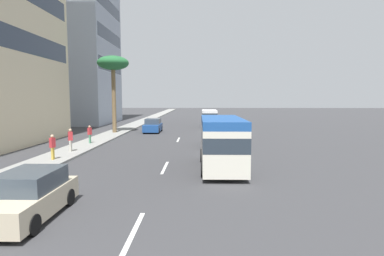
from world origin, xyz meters
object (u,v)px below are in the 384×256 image
Objects in this scene: car_lead at (153,126)px; minibus_fifth at (222,141)px; car_third at (29,196)px; pedestrian_mid_block at (90,134)px; palm_tree at (113,66)px; van_second at (209,117)px; car_fourth at (214,137)px; pedestrian_near_lamp at (53,146)px; pedestrian_by_tree at (70,139)px.

minibus_fifth reaches higher than car_lead.
car_third is 2.66× the size of pedestrian_mid_block.
pedestrian_mid_block is 11.08m from palm_tree.
van_second is 1.24× the size of car_fourth.
car_third is at bearing 136.53° from minibus_fifth.
palm_tree is (25.37, 3.97, 7.06)m from car_third.
car_fourth is at bearing 112.46° from pedestrian_mid_block.
pedestrian_near_lamp is at bearing 123.35° from car_fourth.
car_lead is 0.98× the size of car_fourth.
palm_tree is at bearing -116.66° from pedestrian_by_tree.
van_second reaches higher than pedestrian_near_lamp.
pedestrian_by_tree is (12.37, 3.72, 0.33)m from car_third.
car_lead is 2.68× the size of pedestrian_mid_block.
pedestrian_mid_block is at bearing 21.61° from pedestrian_near_lamp.
pedestrian_near_lamp is (9.30, 3.60, 0.28)m from car_third.
minibus_fifth reaches higher than pedestrian_near_lamp.
palm_tree is at bearing 31.92° from minibus_fifth.
pedestrian_mid_block is 0.18× the size of palm_tree.
minibus_fifth is (-27.02, 0.25, 0.25)m from van_second.
pedestrian_by_tree is at bearing 110.18° from car_fourth.
pedestrian_by_tree is at bearing 153.38° from van_second.
pedestrian_mid_block is (0.28, 10.92, 0.25)m from car_fourth.
palm_tree reaches higher than car_lead.
palm_tree is (8.73, 0.18, 6.82)m from pedestrian_mid_block.
pedestrian_by_tree reaches higher than car_lead.
car_fourth is 10.93m from pedestrian_mid_block.
car_third is 0.63× the size of minibus_fifth.
car_lead is at bearing 19.45° from minibus_fifth.
car_lead is 1.01× the size of car_third.
pedestrian_near_lamp is 7.34m from pedestrian_mid_block.
pedestrian_by_tree is at bearing 65.99° from minibus_fifth.
van_second is at bearing -3.34° from pedestrian_near_lamp.
pedestrian_near_lamp reaches higher than car_third.
palm_tree is (13.00, 0.25, 6.73)m from pedestrian_by_tree.
car_fourth is at bearing -129.04° from palm_tree.
pedestrian_mid_block reaches higher than car_lead.
car_lead is at bearing 179.37° from car_third.
pedestrian_mid_block is at bearing 148.03° from van_second.
pedestrian_by_tree is at bearing 22.38° from pedestrian_near_lamp.
minibus_fifth is at bearing 19.45° from car_lead.
palm_tree is (9.00, 11.10, 7.08)m from car_fourth.
car_fourth is 2.51× the size of pedestrian_by_tree.
minibus_fifth is 14.23m from pedestrian_mid_block.
car_third is at bearing 36.71° from pedestrian_mid_block.
car_fourth is 12.86m from pedestrian_near_lamp.
van_second is 35.34m from car_third.
minibus_fifth is 4.22× the size of pedestrian_mid_block.
minibus_fifth is (7.53, -7.14, 0.87)m from car_third.
car_fourth is at bearing 179.19° from van_second.
palm_tree reaches higher than minibus_fifth.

